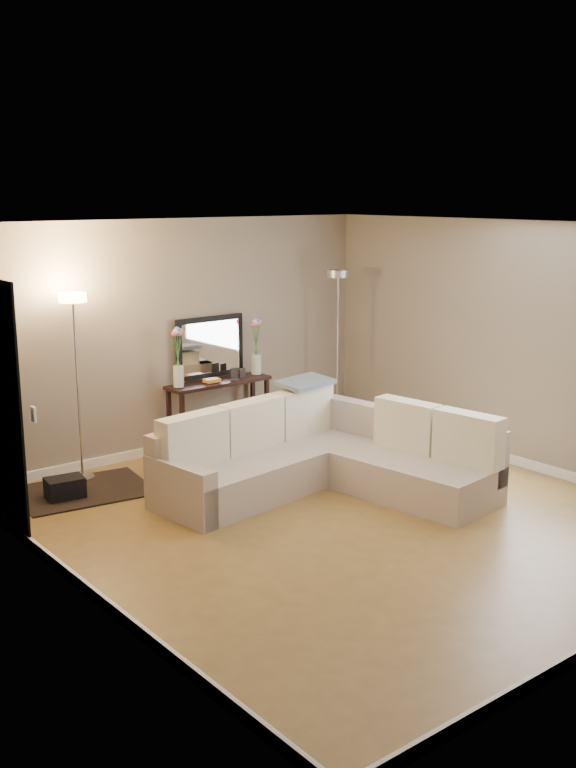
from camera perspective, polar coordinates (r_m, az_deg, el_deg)
floor at (r=7.84m, az=3.69°, el=-8.92°), size 5.00×5.50×0.01m
ceiling at (r=7.29m, az=3.99°, el=10.51°), size 5.00×5.50×0.01m
wall_back at (r=9.64m, az=-7.29°, el=3.17°), size 5.00×0.02×2.60m
wall_left at (r=6.10m, az=-13.91°, el=-2.70°), size 0.02×5.50×2.60m
wall_right at (r=9.31m, az=15.35°, el=2.47°), size 0.02×5.50×2.60m
baseboard_back at (r=9.90m, az=-7.01°, el=-4.00°), size 5.00×0.03×0.10m
baseboard_left at (r=6.55m, az=-13.11°, el=-13.27°), size 0.03×5.50×0.10m
baseboard_right at (r=9.58m, az=14.82°, el=-4.92°), size 0.03×5.50×0.10m
switch_plate at (r=6.90m, az=-16.61°, el=-1.94°), size 0.02×0.08×0.12m
sectional_sofa at (r=8.45m, az=2.11°, el=-4.94°), size 2.74×2.44×0.87m
throw_blanket at (r=8.99m, az=1.17°, el=0.12°), size 0.68×0.47×0.08m
console_table at (r=9.77m, az=-4.98°, el=-1.80°), size 1.27×0.36×0.78m
leaning_mirror at (r=9.80m, az=-5.21°, el=2.47°), size 0.90×0.06×0.70m
table_decor at (r=9.70m, az=-4.53°, el=0.41°), size 0.54×0.12×0.13m
flower_vase_left at (r=9.39m, az=-7.34°, el=1.50°), size 0.14×0.12×0.67m
flower_vase_right at (r=9.99m, az=-2.13°, el=2.27°), size 0.14×0.12×0.67m
floor_lamp_lit at (r=8.73m, az=-13.98°, el=2.22°), size 0.30×0.30×1.91m
floor_lamp_unlit at (r=10.38m, az=3.32°, el=4.43°), size 0.35×0.35×1.97m
charcoal_rug at (r=8.70m, az=-13.46°, el=-6.93°), size 1.36×1.09×0.02m
black_bag at (r=8.52m, az=-14.65°, el=-6.79°), size 0.38×0.29×0.23m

